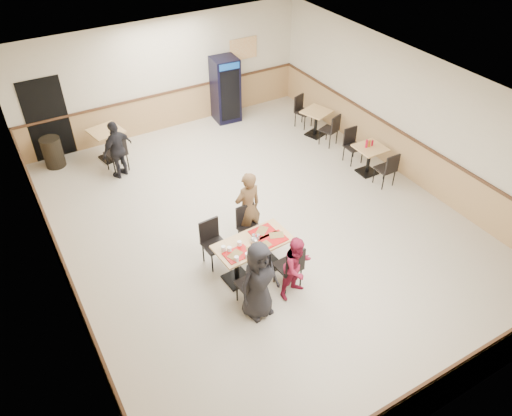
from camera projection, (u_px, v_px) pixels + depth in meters
ground at (260, 224)px, 10.68m from camera, size 10.00×10.00×0.00m
room_shell at (269, 129)px, 12.77m from camera, size 10.00×10.00×10.00m
main_table at (253, 252)px, 9.23m from camera, size 1.47×0.80×0.76m
main_chairs at (251, 254)px, 9.22m from camera, size 1.37×1.75×0.97m
diner_woman_left at (259, 281)px, 8.30m from camera, size 0.81×0.58×1.55m
diner_woman_right at (297, 267)px, 8.74m from camera, size 0.70×0.59×1.28m
diner_man_opposite at (248, 208)px, 9.82m from camera, size 0.61×0.43×1.61m
lone_diner at (118, 149)px, 11.71m from camera, size 0.92×0.68×1.45m
tabletop_clutter at (254, 243)px, 9.01m from camera, size 1.26×0.67×0.12m
side_table_near at (369, 156)px, 11.95m from camera, size 0.68×0.68×0.72m
side_table_near_chair_south at (385, 168)px, 11.58m from camera, size 0.43×0.43×0.91m
side_table_near_chair_north at (354, 146)px, 12.36m from camera, size 0.43×0.43×0.91m
side_table_far at (316, 119)px, 13.42m from camera, size 0.85×0.85×0.72m
side_table_far_chair_south at (329, 129)px, 13.04m from camera, size 0.53×0.53×0.91m
side_table_far_chair_north at (304, 111)px, 13.83m from camera, size 0.53×0.53×0.91m
condiment_caddy at (369, 143)px, 11.77m from camera, size 0.23×0.06×0.20m
back_table at (107, 140)px, 12.44m from camera, size 0.88×0.88×0.80m
back_table_chair_lone at (116, 152)px, 12.02m from camera, size 0.56×0.56×1.02m
pepsi_cooler at (225, 90)px, 13.90m from camera, size 0.74×0.75×1.81m
trash_bin at (53, 152)px, 12.26m from camera, size 0.48×0.48×0.76m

